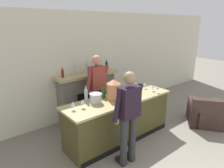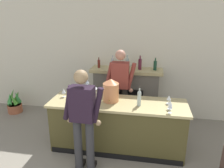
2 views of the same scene
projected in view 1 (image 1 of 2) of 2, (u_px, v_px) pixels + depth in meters
name	position (u px, v px, depth m)	size (l,w,h in m)	color
wall_back_panel	(75.00, 67.00, 5.11)	(12.00, 0.07, 2.75)	beige
bar_counter	(119.00, 118.00, 4.33)	(2.48, 0.77, 0.94)	#453F1E
fireplace_stone	(87.00, 96.00, 5.24)	(1.65, 0.52, 1.56)	#6D685C
armchair_black	(205.00, 114.00, 5.00)	(1.13, 1.12, 0.76)	#372720
person_customer	(128.00, 115.00, 3.40)	(0.66, 0.31, 1.72)	#2B2C2E
person_bartender	(97.00, 89.00, 4.67)	(0.66, 0.31, 1.77)	#2C2723
copper_dispenser	(114.00, 89.00, 4.07)	(0.29, 0.33, 0.42)	#CE7F50
ice_bucket_steel	(96.00, 98.00, 3.92)	(0.25, 0.25, 0.19)	silver
wine_bottle_burgundy_dark	(103.00, 92.00, 4.17)	(0.08, 0.08, 0.29)	#1D571E
wine_bottle_cabernet_heavy	(135.00, 89.00, 4.32)	(0.07, 0.07, 0.34)	#A4B2AE
wine_bottle_port_short	(86.00, 94.00, 3.97)	(0.07, 0.07, 0.34)	#9EADB9
wine_glass_by_dispenser	(158.00, 88.00, 4.48)	(0.08, 0.08, 0.17)	silver
wine_glass_front_right	(153.00, 87.00, 4.59)	(0.08, 0.08, 0.16)	silver
wine_glass_front_left	(73.00, 104.00, 3.57)	(0.08, 0.08, 0.17)	silver
wine_glass_back_row	(145.00, 84.00, 4.77)	(0.08, 0.08, 0.16)	silver
wine_glass_mid_counter	(83.00, 102.00, 3.67)	(0.08, 0.08, 0.17)	silver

